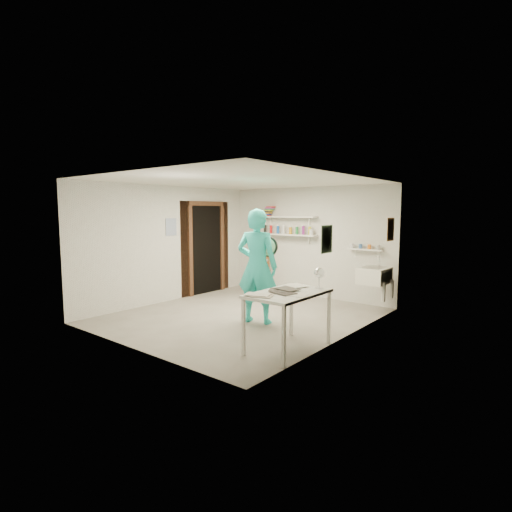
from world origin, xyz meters
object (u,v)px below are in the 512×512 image
Objects in this scene: wooden_chair at (258,271)px; belfast_sink at (374,275)px; wall_clock at (268,247)px; work_table at (288,321)px; man at (257,266)px; desk_lamp at (319,273)px.

belfast_sink is at bearing -15.58° from wooden_chair.
work_table is (1.10, -1.00, -0.88)m from wall_clock.
wooden_chair is at bearing -68.94° from man.
wooden_chair is (-2.86, 0.14, -0.20)m from belfast_sink.
man is 1.61× the size of work_table.
desk_lamp is (1.36, -0.31, 0.06)m from man.
man reaches higher than wall_clock.
man is 0.39m from wall_clock.
desk_lamp reaches higher than work_table.
work_table is (1.16, -0.79, -0.56)m from man.
wooden_chair is 6.66× the size of desk_lamp.
belfast_sink is at bearing 92.29° from desk_lamp.
work_table is at bearing -112.42° from desk_lamp.
wooden_chair is 3.78m from desk_lamp.
wooden_chair is 0.83× the size of work_table.
man is 1.40m from desk_lamp.
man is at bearing -64.40° from wooden_chair.
man is at bearing 167.20° from desk_lamp.
desk_lamp is (1.30, -0.52, -0.26)m from wall_clock.
man reaches higher than wooden_chair.
belfast_sink is 2.67m from work_table.
belfast_sink is at bearing 87.62° from work_table.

